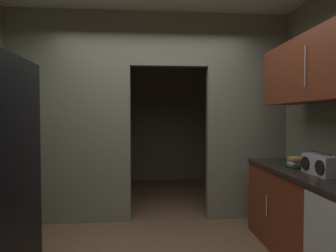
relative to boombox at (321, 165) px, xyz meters
name	(u,v)px	position (x,y,z in m)	size (l,w,h in m)	color
kitchen_partition	(146,110)	(-1.56, 1.41, 0.51)	(3.71, 0.12, 2.78)	gray
adjoining_room_shell	(149,117)	(-1.49, 3.18, 0.42)	(3.71, 2.52, 2.78)	gray
lower_cabinet_run	(322,223)	(0.03, 0.02, -0.53)	(0.66, 2.00, 0.88)	maroon
upper_cabinet_counterside	(325,66)	(0.03, 0.02, 0.88)	(0.36, 1.80, 0.62)	maroon
boombox	(321,165)	(0.00, 0.00, 0.00)	(0.17, 0.36, 0.20)	#B2B2B7
book_stack	(295,162)	(-0.04, 0.36, -0.04)	(0.14, 0.17, 0.11)	black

